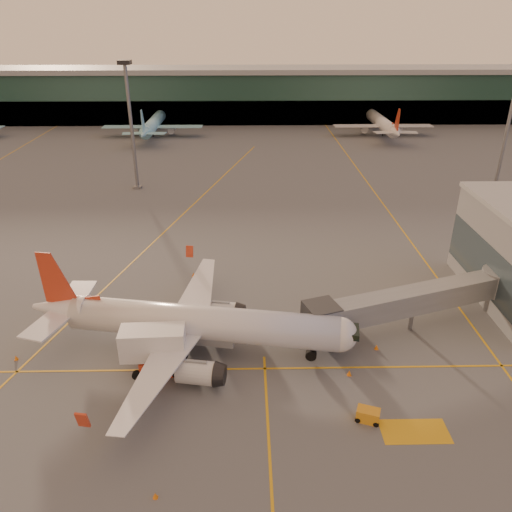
{
  "coord_description": "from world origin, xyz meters",
  "views": [
    {
      "loc": [
        3.27,
        -36.77,
        33.28
      ],
      "look_at": [
        4.41,
        21.76,
        5.0
      ],
      "focal_mm": 35.0,
      "sensor_mm": 36.0,
      "label": 1
    }
  ],
  "objects_px": {
    "gpu_cart": "(368,415)",
    "pushback_tug": "(334,317)",
    "main_airplane": "(192,323)",
    "catering_truck": "(154,347)"
  },
  "relations": [
    {
      "from": "main_airplane",
      "to": "gpu_cart",
      "type": "xyz_separation_m",
      "value": [
        16.84,
        -10.92,
        -2.92
      ]
    },
    {
      "from": "main_airplane",
      "to": "catering_truck",
      "type": "height_order",
      "value": "main_airplane"
    },
    {
      "from": "gpu_cart",
      "to": "pushback_tug",
      "type": "bearing_deg",
      "value": 112.03
    },
    {
      "from": "main_airplane",
      "to": "pushback_tug",
      "type": "xyz_separation_m",
      "value": [
        16.31,
        5.16,
        -2.72
      ]
    },
    {
      "from": "catering_truck",
      "to": "pushback_tug",
      "type": "height_order",
      "value": "catering_truck"
    },
    {
      "from": "gpu_cart",
      "to": "pushback_tug",
      "type": "xyz_separation_m",
      "value": [
        -0.53,
        16.08,
        0.2
      ]
    },
    {
      "from": "catering_truck",
      "to": "pushback_tug",
      "type": "distance_m",
      "value": 21.69
    },
    {
      "from": "catering_truck",
      "to": "main_airplane",
      "type": "bearing_deg",
      "value": 41.1
    },
    {
      "from": "catering_truck",
      "to": "gpu_cart",
      "type": "height_order",
      "value": "catering_truck"
    },
    {
      "from": "main_airplane",
      "to": "gpu_cart",
      "type": "distance_m",
      "value": 20.28
    }
  ]
}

